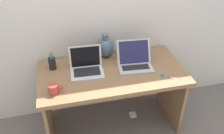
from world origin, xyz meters
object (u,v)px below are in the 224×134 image
Objects in this scene: laptop_left at (86,65)px; coffee_mug at (54,89)px; power_brick at (133,115)px; pen_cup at (52,63)px; laptop_right at (134,59)px; green_vase at (105,47)px; scissors at (165,76)px.

laptop_left is 2.54× the size of coffee_mug.
power_brick is (0.49, -0.00, -0.76)m from laptop_left.
power_brick is (0.80, -0.11, -0.76)m from pen_cup.
coffee_mug is 1.78× the size of power_brick.
laptop_left is at bearing 40.16° from coffee_mug.
coffee_mug is at bearing -161.93° from power_brick.
power_brick is (0.02, 0.01, -0.76)m from laptop_right.
green_vase is 0.73m from coffee_mug.
laptop_left reaches higher than coffee_mug.
power_brick is (0.80, 0.26, -0.74)m from coffee_mug.
green_vase is at bearing 140.05° from power_brick.
laptop_left reaches higher than scissors.
coffee_mug is at bearing -162.15° from laptop_right.
green_vase is at bearing 133.70° from scissors.
coffee_mug is (-0.54, -0.48, -0.06)m from green_vase.
coffee_mug is at bearing -90.46° from pen_cup.
pen_cup reaches higher than coffee_mug.
power_brick is at bearing -7.62° from pen_cup.
pen_cup reaches higher than power_brick.
coffee_mug is at bearing -179.98° from scissors.
coffee_mug is 0.89× the size of scissors.
pen_cup is 1.11m from power_brick.
power_brick is at bearing 24.76° from laptop_right.
laptop_left is 0.47m from laptop_right.
pen_cup is 1.07m from scissors.
scissors is at bearing -46.30° from green_vase.
laptop_right is at bearing 131.62° from scissors.
green_vase is 0.87m from power_brick.
green_vase reaches higher than power_brick.
pen_cup is 1.37× the size of scissors.
laptop_right is 0.82m from coffee_mug.
green_vase is 0.55m from pen_cup.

